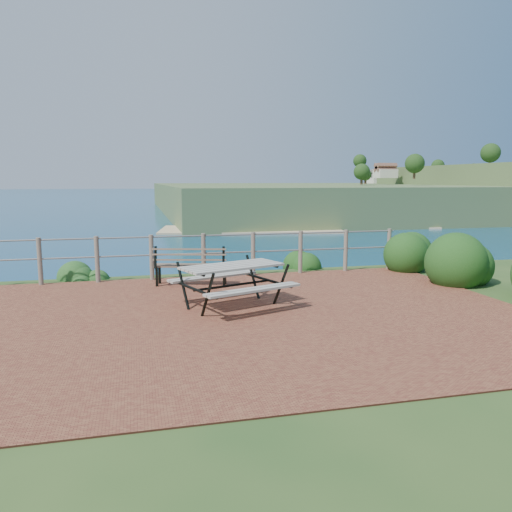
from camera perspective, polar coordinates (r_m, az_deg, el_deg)
The scene contains 10 objects.
ground at distance 8.18m, azimuth -2.80°, elevation -7.00°, with size 10.00×7.00×0.12m, color brown.
ocean at distance 207.76m, azimuth -13.30°, elevation 7.89°, with size 1200.00×1200.00×0.00m, color #136076.
safety_railing at distance 11.30m, azimuth -6.01°, elevation 0.33°, with size 9.40×0.10×1.00m.
distant_bay at distance 273.35m, azimuth 26.32°, elevation 7.06°, with size 290.00×232.36×24.00m.
picnic_table at distance 8.67m, azimuth -2.74°, elevation -2.89°, with size 1.88×1.43×0.73m.
park_bench at distance 10.50m, azimuth -7.43°, elevation -0.40°, with size 1.56×0.75×0.85m.
shrub_right_front at distance 11.71m, azimuth 21.54°, elevation -2.80°, with size 1.31×1.31×1.87m, color #1B4615.
shrub_right_edge at distance 13.08m, azimuth 16.24°, elevation -1.37°, with size 1.16×1.16×1.65m, color #1B4615.
shrub_lip_west at distance 11.97m, azimuth -18.78°, elevation -2.41°, with size 0.82×0.82×0.58m, color #1C4C1D.
shrub_lip_east at distance 12.90m, azimuth 5.04°, elevation -1.19°, with size 0.86×0.86×0.63m, color #1B4615.
Camera 1 is at (-1.46, -7.74, 2.22)m, focal length 35.00 mm.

